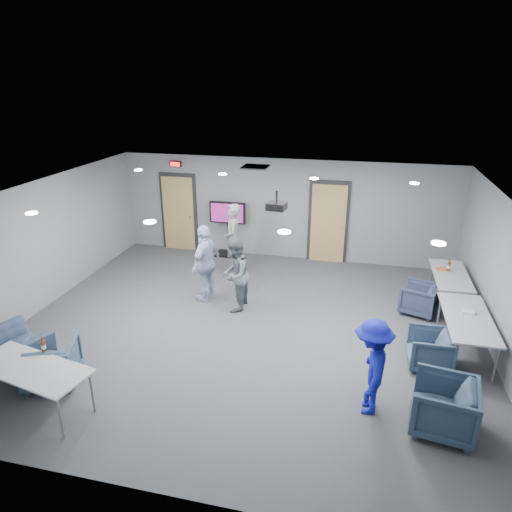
% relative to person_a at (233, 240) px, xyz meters
% --- Properties ---
extents(floor, '(9.00, 9.00, 0.00)m').
position_rel_person_a_xyz_m(floor, '(1.01, -2.51, -0.91)').
color(floor, '#35383D').
rests_on(floor, ground).
extents(ceiling, '(9.00, 9.00, 0.00)m').
position_rel_person_a_xyz_m(ceiling, '(1.01, -2.51, 1.79)').
color(ceiling, white).
rests_on(ceiling, wall_back).
extents(wall_back, '(9.00, 0.02, 2.70)m').
position_rel_person_a_xyz_m(wall_back, '(1.01, 1.49, 0.44)').
color(wall_back, slate).
rests_on(wall_back, floor).
extents(wall_front, '(9.00, 0.02, 2.70)m').
position_rel_person_a_xyz_m(wall_front, '(1.01, -6.51, 0.44)').
color(wall_front, slate).
rests_on(wall_front, floor).
extents(wall_left, '(0.02, 8.00, 2.70)m').
position_rel_person_a_xyz_m(wall_left, '(-3.49, -2.51, 0.44)').
color(wall_left, slate).
rests_on(wall_left, floor).
extents(wall_right, '(0.02, 8.00, 2.70)m').
position_rel_person_a_xyz_m(wall_right, '(5.51, -2.51, 0.44)').
color(wall_right, slate).
rests_on(wall_right, floor).
extents(door_left, '(1.06, 0.17, 2.24)m').
position_rel_person_a_xyz_m(door_left, '(-1.99, 1.44, 0.16)').
color(door_left, black).
rests_on(door_left, wall_back).
extents(door_right, '(1.06, 0.17, 2.24)m').
position_rel_person_a_xyz_m(door_right, '(2.21, 1.44, 0.16)').
color(door_right, black).
rests_on(door_right, wall_back).
extents(exit_sign, '(0.32, 0.08, 0.16)m').
position_rel_person_a_xyz_m(exit_sign, '(-1.99, 1.42, 1.54)').
color(exit_sign, black).
rests_on(exit_sign, wall_back).
extents(hvac_diffuser, '(0.60, 0.60, 0.03)m').
position_rel_person_a_xyz_m(hvac_diffuser, '(0.51, 0.29, 1.77)').
color(hvac_diffuser, black).
rests_on(hvac_diffuser, ceiling).
extents(downlights, '(6.18, 3.78, 0.02)m').
position_rel_person_a_xyz_m(downlights, '(1.01, -2.51, 1.77)').
color(downlights, white).
rests_on(downlights, ceiling).
extents(person_a, '(0.61, 0.76, 1.83)m').
position_rel_person_a_xyz_m(person_a, '(0.00, 0.00, 0.00)').
color(person_a, gray).
rests_on(person_a, floor).
extents(person_b, '(0.62, 0.79, 1.60)m').
position_rel_person_a_xyz_m(person_b, '(0.55, -1.78, -0.11)').
color(person_b, '#555E66').
rests_on(person_b, floor).
extents(person_c, '(0.63, 1.08, 1.73)m').
position_rel_person_a_xyz_m(person_c, '(-0.19, -1.45, -0.05)').
color(person_c, '#B3BFE6').
rests_on(person_c, floor).
extents(person_d, '(0.59, 0.99, 1.51)m').
position_rel_person_a_xyz_m(person_d, '(3.35, -4.40, -0.16)').
color(person_d, '#181FA2').
rests_on(person_d, floor).
extents(chair_right_a, '(0.90, 0.89, 0.65)m').
position_rel_person_a_xyz_m(chair_right_a, '(4.36, -1.05, -0.59)').
color(chair_right_a, '#333A58').
rests_on(chair_right_a, floor).
extents(chair_right_b, '(0.73, 0.71, 0.66)m').
position_rel_person_a_xyz_m(chair_right_b, '(4.36, -3.03, -0.58)').
color(chair_right_b, '#394B62').
rests_on(chair_right_b, floor).
extents(chair_right_c, '(0.98, 0.96, 0.78)m').
position_rel_person_a_xyz_m(chair_right_c, '(4.36, -4.59, -0.52)').
color(chair_right_c, '#334458').
rests_on(chair_right_c, floor).
extents(chair_front_a, '(1.05, 1.06, 0.75)m').
position_rel_person_a_xyz_m(chair_front_a, '(-1.66, -4.89, -0.54)').
color(chair_front_a, '#374D5F').
rests_on(chair_front_a, floor).
extents(chair_front_b, '(1.31, 1.23, 0.69)m').
position_rel_person_a_xyz_m(chair_front_b, '(-2.47, -4.73, -0.57)').
color(chair_front_b, '#35425C').
rests_on(chair_front_b, floor).
extents(table_right_a, '(0.71, 1.71, 0.73)m').
position_rel_person_a_xyz_m(table_right_a, '(5.01, -0.55, -0.23)').
color(table_right_a, '#B5B7BA').
rests_on(table_right_a, floor).
extents(table_right_b, '(0.79, 1.89, 0.73)m').
position_rel_person_a_xyz_m(table_right_b, '(5.01, -2.45, -0.23)').
color(table_right_b, '#B5B7BA').
rests_on(table_right_b, floor).
extents(table_front_left, '(1.92, 1.10, 0.73)m').
position_rel_person_a_xyz_m(table_front_left, '(-1.48, -5.51, -0.23)').
color(table_front_left, '#B5B7BA').
rests_on(table_front_left, floor).
extents(bottle_front, '(0.07, 0.07, 0.27)m').
position_rel_person_a_xyz_m(bottle_front, '(-1.54, -5.12, -0.08)').
color(bottle_front, '#5A310F').
rests_on(bottle_front, table_front_left).
extents(bottle_right, '(0.07, 0.07, 0.28)m').
position_rel_person_a_xyz_m(bottle_right, '(4.98, -0.37, -0.08)').
color(bottle_right, '#5A310F').
rests_on(bottle_right, table_right_a).
extents(snack_box, '(0.21, 0.15, 0.04)m').
position_rel_person_a_xyz_m(snack_box, '(4.83, -0.34, -0.16)').
color(snack_box, '#D55D35').
rests_on(snack_box, table_right_a).
extents(wrapper, '(0.22, 0.17, 0.05)m').
position_rel_person_a_xyz_m(wrapper, '(5.04, -2.31, -0.16)').
color(wrapper, silver).
rests_on(wrapper, table_right_b).
extents(tv_stand, '(0.99, 0.47, 1.53)m').
position_rel_person_a_xyz_m(tv_stand, '(-0.49, 1.23, -0.05)').
color(tv_stand, black).
rests_on(tv_stand, floor).
extents(projector, '(0.38, 0.36, 0.36)m').
position_rel_person_a_xyz_m(projector, '(1.46, -2.01, 1.49)').
color(projector, black).
rests_on(projector, ceiling).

